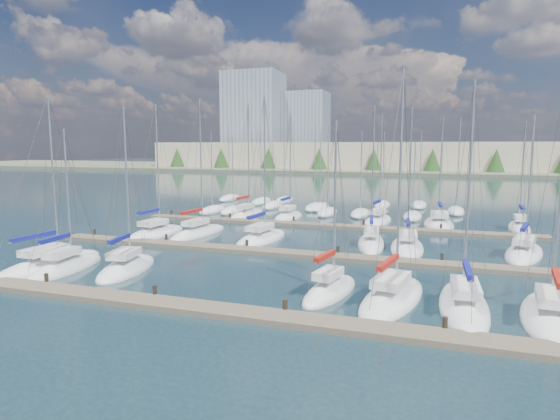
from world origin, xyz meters
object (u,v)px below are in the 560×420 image
(sailboat_q, at_px, (439,224))
(sailboat_e, at_px, (392,298))
(sailboat_f, at_px, (464,305))
(sailboat_p, at_px, (378,221))
(sailboat_j, at_px, (262,238))
(sailboat_l, at_px, (407,247))
(sailboat_h, at_px, (156,233))
(sailboat_d, at_px, (330,291))
(sailboat_n, at_px, (247,215))
(sailboat_r, at_px, (519,228))
(sailboat_o, at_px, (288,217))
(sailboat_k, at_px, (371,243))
(sailboat_i, at_px, (198,233))
(sailboat_c, at_px, (127,268))
(sailboat_m, at_px, (524,253))
(sailboat_b, at_px, (66,268))
(sailboat_a, at_px, (50,264))
(sailboat_g, at_px, (552,317))

(sailboat_q, xyz_separation_m, sailboat_e, (-2.60, -27.83, 0.01))
(sailboat_f, relative_size, sailboat_p, 0.99)
(sailboat_j, bearing_deg, sailboat_l, 7.50)
(sailboat_h, xyz_separation_m, sailboat_d, (20.66, -12.90, 0.02))
(sailboat_d, bearing_deg, sailboat_n, 132.31)
(sailboat_e, bearing_deg, sailboat_n, 137.42)
(sailboat_r, distance_m, sailboat_j, 27.91)
(sailboat_l, xyz_separation_m, sailboat_j, (-13.32, -0.39, 0.00))
(sailboat_j, xyz_separation_m, sailboat_d, (9.64, -13.79, 0.01))
(sailboat_o, distance_m, sailboat_k, 17.23)
(sailboat_i, bearing_deg, sailboat_r, 30.73)
(sailboat_c, relative_size, sailboat_m, 1.02)
(sailboat_l, relative_size, sailboat_d, 1.15)
(sailboat_e, bearing_deg, sailboat_c, -171.39)
(sailboat_i, relative_size, sailboat_k, 1.08)
(sailboat_h, bearing_deg, sailboat_p, 40.05)
(sailboat_h, relative_size, sailboat_i, 0.96)
(sailboat_m, bearing_deg, sailboat_e, -106.99)
(sailboat_b, xyz_separation_m, sailboat_a, (-1.80, 0.33, 0.00))
(sailboat_q, distance_m, sailboat_l, 13.83)
(sailboat_c, bearing_deg, sailboat_p, 50.90)
(sailboat_l, bearing_deg, sailboat_p, 102.85)
(sailboat_h, distance_m, sailboat_a, 13.22)
(sailboat_h, bearing_deg, sailboat_l, 6.86)
(sailboat_j, bearing_deg, sailboat_o, 102.75)
(sailboat_j, distance_m, sailboat_p, 16.69)
(sailboat_r, distance_m, sailboat_h, 38.18)
(sailboat_q, distance_m, sailboat_j, 21.20)
(sailboat_g, xyz_separation_m, sailboat_m, (1.11, 15.42, -0.01))
(sailboat_q, relative_size, sailboat_f, 0.98)
(sailboat_g, distance_m, sailboat_m, 15.45)
(sailboat_h, distance_m, sailboat_o, 17.34)
(sailboat_i, distance_m, sailboat_k, 17.15)
(sailboat_h, xyz_separation_m, sailboat_g, (32.45, -13.43, 0.01))
(sailboat_n, bearing_deg, sailboat_m, -19.28)
(sailboat_o, height_order, sailboat_m, sailboat_o)
(sailboat_o, bearing_deg, sailboat_n, -173.90)
(sailboat_h, bearing_deg, sailboat_a, -87.95)
(sailboat_r, xyz_separation_m, sailboat_i, (-31.13, -13.52, -0.00))
(sailboat_r, height_order, sailboat_k, sailboat_k)
(sailboat_i, height_order, sailboat_g, sailboat_g)
(sailboat_l, bearing_deg, sailboat_i, 175.52)
(sailboat_m, distance_m, sailboat_e, 17.56)
(sailboat_m, relative_size, sailboat_d, 1.09)
(sailboat_l, relative_size, sailboat_k, 0.98)
(sailboat_h, xyz_separation_m, sailboat_a, (-0.42, -13.21, 0.00))
(sailboat_b, bearing_deg, sailboat_j, 50.38)
(sailboat_k, bearing_deg, sailboat_h, 178.39)
(sailboat_q, distance_m, sailboat_h, 30.79)
(sailboat_h, relative_size, sailboat_a, 1.03)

